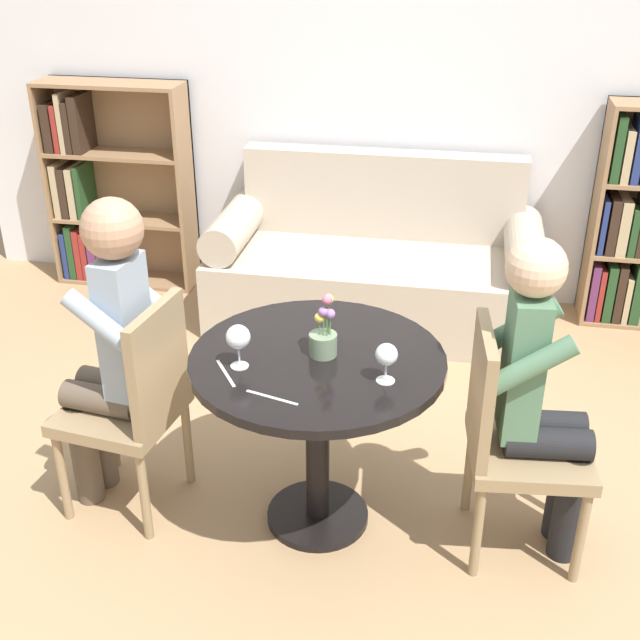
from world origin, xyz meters
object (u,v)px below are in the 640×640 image
object	(u,v)px
person_right	(542,396)
flower_vase	(324,336)
wine_glass_right	(386,356)
bookshelf_left	(104,189)
chair_right	(510,434)
wine_glass_left	(238,338)
chair_left	(136,400)
person_left	(111,348)
couch	(376,269)

from	to	relation	value
person_right	flower_vase	size ratio (longest dim) A/B	5.18
wine_glass_right	bookshelf_left	bearing A→B (deg)	132.57
chair_right	wine_glass_right	distance (m)	0.57
bookshelf_left	chair_right	size ratio (longest dim) A/B	1.40
wine_glass_left	wine_glass_right	xyz separation A→B (m)	(0.51, -0.00, -0.01)
chair_left	person_right	world-z (taller)	person_right
person_left	flower_vase	distance (m)	0.81
couch	bookshelf_left	size ratio (longest dim) A/B	1.47
bookshelf_left	wine_glass_left	world-z (taller)	bookshelf_left
chair_right	flower_vase	bearing A→B (deg)	82.64
couch	chair_right	bearing A→B (deg)	-68.70
couch	chair_left	distance (m)	1.96
wine_glass_left	chair_left	bearing A→B (deg)	169.22
couch	chair_right	xyz separation A→B (m)	(0.70, -1.79, 0.18)
chair_right	wine_glass_right	size ratio (longest dim) A/B	6.36
couch	chair_right	world-z (taller)	couch
chair_right	person_right	bearing A→B (deg)	-86.11
wine_glass_right	chair_left	bearing A→B (deg)	174.72
wine_glass_left	flower_vase	xyz separation A→B (m)	(0.27, 0.14, -0.04)
bookshelf_left	wine_glass_right	bearing A→B (deg)	-47.43
wine_glass_left	person_right	bearing A→B (deg)	7.27
couch	chair_right	size ratio (longest dim) A/B	2.05
bookshelf_left	person_right	distance (m)	3.25
chair_left	wine_glass_left	distance (m)	0.58
chair_left	person_right	size ratio (longest dim) A/B	0.73
person_left	person_right	distance (m)	1.57
couch	chair_left	xyz separation A→B (m)	(-0.70, -1.82, 0.18)
chair_right	bookshelf_left	bearing A→B (deg)	44.05
couch	wine_glass_left	xyz separation A→B (m)	(-0.25, -1.91, 0.54)
bookshelf_left	wine_glass_left	bearing A→B (deg)	-55.56
wine_glass_right	couch	bearing A→B (deg)	97.64
couch	chair_left	bearing A→B (deg)	-110.96
person_left	wine_glass_right	world-z (taller)	person_left
chair_left	bookshelf_left	bearing A→B (deg)	-145.63
chair_left	flower_vase	world-z (taller)	flower_vase
chair_left	flower_vase	xyz separation A→B (m)	(0.72, 0.05, 0.32)
person_left	wine_glass_right	size ratio (longest dim) A/B	9.13
wine_glass_left	couch	bearing A→B (deg)	82.45
couch	wine_glass_left	bearing A→B (deg)	-97.55
person_right	flower_vase	bearing A→B (deg)	83.96
couch	person_right	size ratio (longest dim) A/B	1.49
couch	flower_vase	size ratio (longest dim) A/B	7.72
couch	wine_glass_right	xyz separation A→B (m)	(0.26, -1.91, 0.53)
chair_left	wine_glass_left	size ratio (longest dim) A/B	5.64
chair_right	chair_left	bearing A→B (deg)	85.50
chair_left	couch	bearing A→B (deg)	166.83
chair_right	wine_glass_right	world-z (taller)	chair_right
person_left	wine_glass_right	bearing A→B (deg)	91.86
chair_right	person_left	bearing A→B (deg)	84.67
couch	flower_vase	bearing A→B (deg)	-89.38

